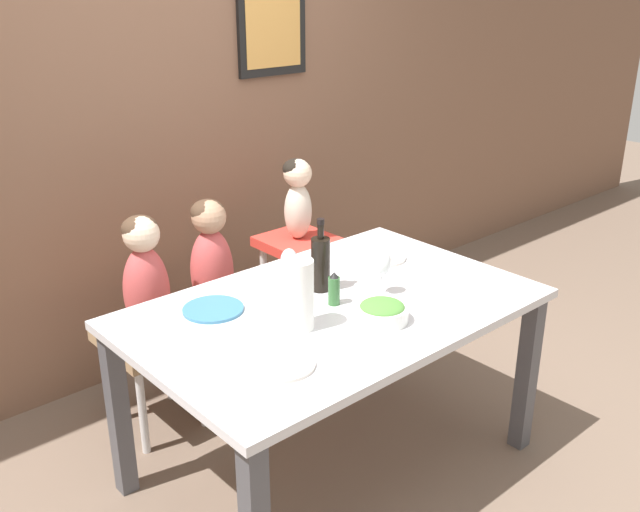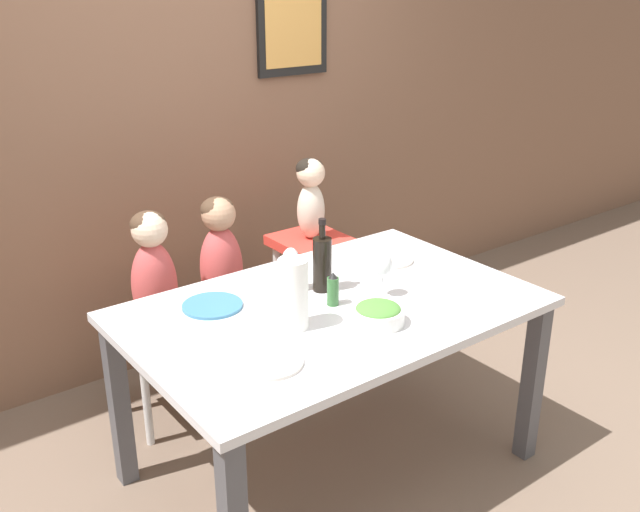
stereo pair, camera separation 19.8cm
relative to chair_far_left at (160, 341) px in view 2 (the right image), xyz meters
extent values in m
plane|color=#705B4C|center=(0.39, -0.76, -0.40)|extent=(14.00, 14.00, 0.00)
cube|color=brown|center=(0.39, 0.54, 0.95)|extent=(10.00, 0.06, 2.70)
cube|color=black|center=(1.11, 0.50, 1.29)|extent=(0.44, 0.02, 0.49)
cube|color=gold|center=(1.11, 0.48, 1.29)|extent=(0.36, 0.00, 0.40)
cube|color=silver|center=(0.39, -0.76, 0.34)|extent=(1.57, 1.01, 0.03)
cube|color=#4C4C51|center=(1.12, -1.21, -0.04)|extent=(0.07, 0.07, 0.73)
cube|color=#4C4C51|center=(-0.33, -0.32, -0.04)|extent=(0.07, 0.07, 0.73)
cube|color=#4C4C51|center=(1.12, -0.32, -0.04)|extent=(0.07, 0.07, 0.73)
cylinder|color=silver|center=(-0.15, -0.15, -0.19)|extent=(0.04, 0.04, 0.42)
cylinder|color=silver|center=(0.15, -0.15, -0.19)|extent=(0.04, 0.04, 0.42)
cylinder|color=silver|center=(-0.15, 0.15, -0.19)|extent=(0.04, 0.04, 0.42)
cylinder|color=silver|center=(0.15, 0.15, -0.19)|extent=(0.04, 0.04, 0.42)
cube|color=tan|center=(0.00, 0.00, 0.05)|extent=(0.40, 0.42, 0.05)
cylinder|color=silver|center=(0.19, -0.15, -0.19)|extent=(0.04, 0.04, 0.42)
cylinder|color=silver|center=(0.49, -0.15, -0.19)|extent=(0.04, 0.04, 0.42)
cylinder|color=silver|center=(0.19, 0.15, -0.19)|extent=(0.04, 0.04, 0.42)
cylinder|color=silver|center=(0.49, 0.15, -0.19)|extent=(0.04, 0.04, 0.42)
cube|color=tan|center=(0.34, 0.00, 0.05)|extent=(0.40, 0.42, 0.05)
cylinder|color=silver|center=(0.73, -0.13, -0.07)|extent=(0.04, 0.04, 0.66)
cylinder|color=silver|center=(0.99, -0.13, -0.07)|extent=(0.04, 0.04, 0.66)
cylinder|color=silver|center=(0.73, 0.13, -0.07)|extent=(0.04, 0.04, 0.66)
cylinder|color=silver|center=(0.99, 0.13, -0.07)|extent=(0.04, 0.04, 0.66)
cube|color=red|center=(0.86, 0.00, 0.29)|extent=(0.34, 0.36, 0.05)
ellipsoid|color=#C64C4C|center=(0.00, 0.00, 0.28)|extent=(0.20, 0.19, 0.41)
sphere|color=beige|center=(0.00, 0.00, 0.54)|extent=(0.16, 0.16, 0.16)
ellipsoid|color=#473323|center=(0.00, 0.01, 0.56)|extent=(0.15, 0.15, 0.11)
ellipsoid|color=#C64C4C|center=(0.34, 0.00, 0.28)|extent=(0.20, 0.19, 0.41)
sphere|color=tan|center=(0.34, 0.00, 0.54)|extent=(0.16, 0.16, 0.16)
ellipsoid|color=#473323|center=(0.34, 0.01, 0.56)|extent=(0.15, 0.15, 0.11)
ellipsoid|color=beige|center=(0.86, 0.00, 0.45)|extent=(0.14, 0.13, 0.29)
sphere|color=beige|center=(0.86, 0.00, 0.65)|extent=(0.14, 0.14, 0.14)
ellipsoid|color=black|center=(0.86, 0.01, 0.67)|extent=(0.14, 0.13, 0.10)
cylinder|color=black|center=(0.45, -0.63, 0.47)|extent=(0.08, 0.08, 0.22)
cylinder|color=black|center=(0.45, -0.63, 0.62)|extent=(0.03, 0.03, 0.08)
cylinder|color=black|center=(0.45, -0.63, 0.65)|extent=(0.03, 0.03, 0.02)
cylinder|color=white|center=(0.17, -0.82, 0.49)|extent=(0.11, 0.11, 0.26)
cylinder|color=white|center=(0.61, -0.82, 0.36)|extent=(0.06, 0.06, 0.00)
cylinder|color=white|center=(0.61, -0.82, 0.40)|extent=(0.01, 0.01, 0.08)
ellipsoid|color=white|center=(0.61, -0.82, 0.49)|extent=(0.07, 0.07, 0.10)
cylinder|color=white|center=(0.35, -0.55, 0.36)|extent=(0.06, 0.06, 0.00)
cylinder|color=white|center=(0.35, -0.55, 0.40)|extent=(0.01, 0.01, 0.08)
ellipsoid|color=white|center=(0.35, -0.55, 0.49)|extent=(0.07, 0.07, 0.10)
cylinder|color=white|center=(0.44, -0.98, 0.39)|extent=(0.19, 0.19, 0.06)
ellipsoid|color=#4C8438|center=(0.44, -0.98, 0.42)|extent=(0.17, 0.17, 0.04)
cylinder|color=silver|center=(-0.05, -0.99, 0.37)|extent=(0.23, 0.23, 0.01)
cylinder|color=teal|center=(0.02, -0.50, 0.37)|extent=(0.23, 0.23, 0.01)
cylinder|color=silver|center=(0.87, -0.55, 0.37)|extent=(0.23, 0.23, 0.01)
cylinder|color=#336633|center=(0.40, -0.76, 0.42)|extent=(0.05, 0.05, 0.11)
cone|color=black|center=(0.40, -0.76, 0.49)|extent=(0.04, 0.04, 0.02)
camera|label=1|loc=(-1.30, -2.59, 1.56)|focal=40.00mm
camera|label=2|loc=(-1.15, -2.72, 1.56)|focal=40.00mm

